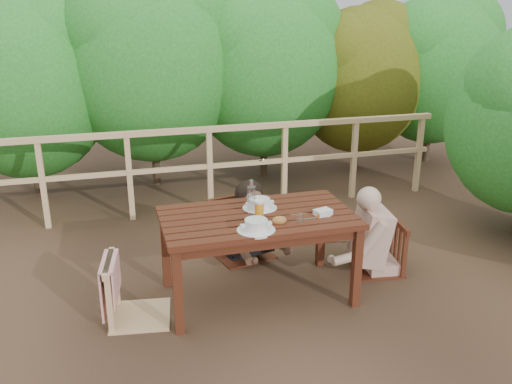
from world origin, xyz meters
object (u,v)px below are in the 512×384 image
object	(u,v)px
tumbler	(300,219)
butter_tub	(323,213)
bottle	(251,196)
table	(258,257)
chair_left	(136,262)
bread_roll	(279,220)
chair_right	(379,226)
woman	(241,195)
diner_right	(384,202)
soup_far	(260,204)
soup_near	(256,226)
chair_far	(242,206)
beer_glass	(259,209)

from	to	relation	value
tumbler	butter_tub	bearing A→B (deg)	21.25
bottle	butter_tub	distance (m)	0.59
table	tumbler	xyz separation A→B (m)	(0.27, -0.23, 0.39)
chair_left	bread_roll	bearing A→B (deg)	-88.58
chair_right	woman	xyz separation A→B (m)	(-1.11, 0.65, 0.17)
diner_right	soup_far	world-z (taller)	diner_right
soup_near	bottle	world-z (taller)	bottle
soup_near	bottle	bearing A→B (deg)	79.64
chair_far	butter_tub	size ratio (longest dim) A/B	7.47
chair_right	soup_far	world-z (taller)	chair_right
chair_far	soup_far	size ratio (longest dim) A/B	3.59
table	soup_far	distance (m)	0.43
table	diner_right	size ratio (longest dim) A/B	1.16
chair_left	soup_far	xyz separation A→B (m)	(1.03, 0.22, 0.28)
diner_right	beer_glass	size ratio (longest dim) A/B	8.96
diner_right	soup_far	distance (m)	1.15
chair_left	chair_far	xyz separation A→B (m)	(1.04, 0.85, 0.04)
soup_far	bread_roll	bearing A→B (deg)	-80.93
woman	bread_roll	distance (m)	1.01
bread_roll	beer_glass	world-z (taller)	beer_glass
soup_near	diner_right	bearing A→B (deg)	18.35
diner_right	bottle	size ratio (longest dim) A/B	4.76
table	bread_roll	bearing A→B (deg)	-60.10
tumbler	bottle	bearing A→B (deg)	131.71
bottle	tumbler	world-z (taller)	bottle
butter_tub	soup_near	bearing A→B (deg)	177.50
chair_right	butter_tub	size ratio (longest dim) A/B	6.36
chair_far	bread_roll	distance (m)	1.00
chair_right	butter_tub	world-z (taller)	chair_right
soup_near	chair_left	bearing A→B (deg)	166.62
chair_right	butter_tub	distance (m)	0.79
chair_left	woman	world-z (taller)	woman
chair_left	chair_far	size ratio (longest dim) A/B	0.93
bottle	chair_left	bearing A→B (deg)	-169.55
chair_left	butter_tub	bearing A→B (deg)	-84.56
table	butter_tub	distance (m)	0.65
woman	bread_roll	xyz separation A→B (m)	(0.05, -1.00, 0.14)
soup_far	butter_tub	xyz separation A→B (m)	(0.44, -0.29, -0.02)
diner_right	butter_tub	size ratio (longest dim) A/B	9.64
woman	chair_left	bearing A→B (deg)	25.42
chair_right	bread_roll	world-z (taller)	chair_right
chair_left	chair_far	distance (m)	1.34
table	butter_tub	xyz separation A→B (m)	(0.50, -0.14, 0.38)
beer_glass	butter_tub	size ratio (longest dim) A/B	1.08
soup_near	woman	bearing A→B (deg)	81.73
chair_left	soup_far	size ratio (longest dim) A/B	3.33
chair_right	diner_right	distance (m)	0.23
table	soup_near	xyz separation A→B (m)	(-0.09, -0.28, 0.40)
table	soup_far	xyz separation A→B (m)	(0.06, 0.15, 0.40)
butter_tub	table	bearing A→B (deg)	148.23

